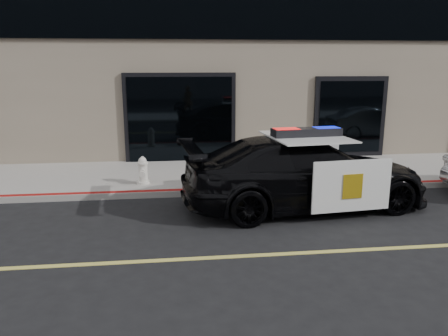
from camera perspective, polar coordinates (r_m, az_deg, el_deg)
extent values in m
plane|color=black|center=(7.48, 3.70, -11.38)|extent=(120.00, 120.00, 0.00)
cube|color=gray|center=(12.37, -0.75, -0.87)|extent=(60.00, 3.50, 0.15)
imported|color=black|center=(9.82, 10.50, -0.59)|extent=(3.31, 5.90, 1.58)
cube|color=white|center=(9.07, 16.37, -2.27)|extent=(1.69, 0.21, 1.06)
cube|color=white|center=(11.04, 10.72, 0.82)|extent=(1.69, 0.21, 1.06)
cube|color=white|center=(9.66, 10.70, 4.05)|extent=(1.77, 2.05, 0.03)
cube|color=gold|center=(9.04, 16.47, -2.32)|extent=(0.42, 0.06, 0.50)
cube|color=black|center=(9.64, 10.73, 4.59)|extent=(1.55, 0.55, 0.18)
cube|color=red|center=(9.47, 8.15, 4.61)|extent=(0.56, 0.39, 0.17)
cube|color=#0C19CC|center=(9.83, 13.21, 4.72)|extent=(0.56, 0.39, 0.17)
cylinder|color=silver|center=(11.35, -10.48, -1.84)|extent=(0.32, 0.32, 0.07)
cylinder|color=silver|center=(11.29, -10.54, -0.57)|extent=(0.23, 0.23, 0.45)
cylinder|color=silver|center=(11.23, -10.59, 0.62)|extent=(0.28, 0.28, 0.05)
sphere|color=silver|center=(11.22, -10.60, 0.89)|extent=(0.21, 0.21, 0.21)
cylinder|color=silver|center=(11.20, -10.62, 1.34)|extent=(0.06, 0.06, 0.06)
cylinder|color=silver|center=(11.42, -10.51, -0.08)|extent=(0.12, 0.11, 0.12)
cylinder|color=silver|center=(11.13, -10.60, -0.45)|extent=(0.12, 0.11, 0.12)
cylinder|color=silver|center=(11.11, -10.59, -0.79)|extent=(0.15, 0.13, 0.15)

